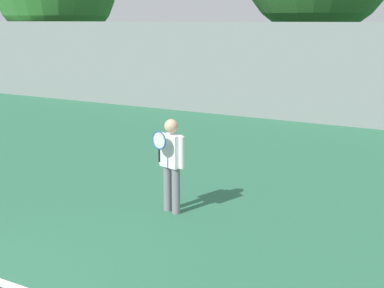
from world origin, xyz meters
TOP-DOWN VIEW (x-y plane):
  - tennis_player at (0.58, 4.49)m, footprint 0.56×0.46m
  - back_fence at (0.00, 13.60)m, footprint 28.71×0.06m

SIDE VIEW (x-z plane):
  - tennis_player at x=0.58m, z-range 0.11..1.73m
  - back_fence at x=0.00m, z-range 0.00..3.15m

